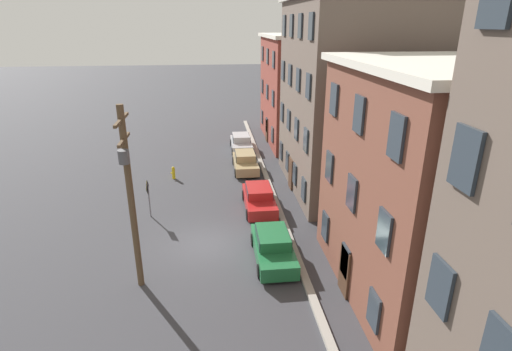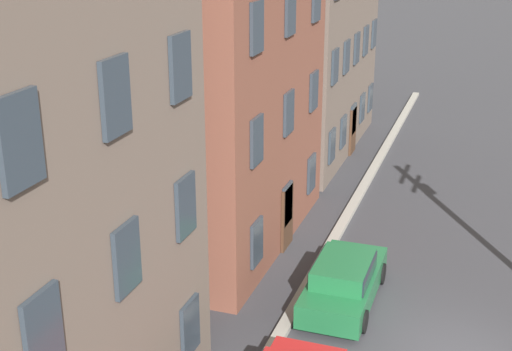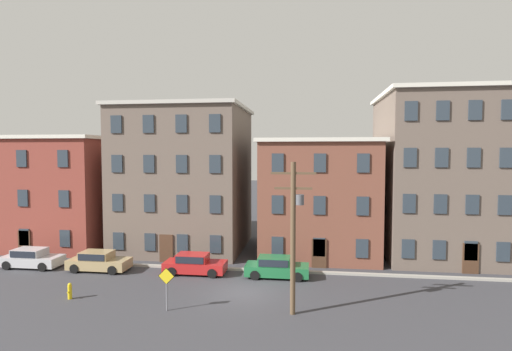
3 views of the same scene
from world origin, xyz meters
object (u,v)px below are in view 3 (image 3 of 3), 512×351
(fire_hydrant, at_px, (70,291))
(caution_sign, at_px, (166,282))
(car_silver, at_px, (31,258))
(car_red, at_px, (194,263))
(car_tan, at_px, (98,260))
(car_green, at_px, (276,266))
(utility_pole, at_px, (294,229))

(fire_hydrant, bearing_deg, caution_sign, -8.22)
(car_silver, xyz_separation_m, car_red, (12.70, 0.15, 0.00))
(car_tan, bearing_deg, car_red, 1.91)
(car_red, bearing_deg, car_green, -0.10)
(car_tan, distance_m, car_green, 13.11)
(car_red, xyz_separation_m, caution_sign, (0.44, -6.76, 0.85))
(car_red, bearing_deg, car_tan, -178.09)
(caution_sign, xyz_separation_m, fire_hydrant, (-6.34, 0.92, -1.11))
(car_green, bearing_deg, car_silver, -179.58)
(car_tan, height_order, car_green, same)
(car_silver, distance_m, fire_hydrant, 8.88)
(car_green, distance_m, utility_pole, 7.51)
(car_red, height_order, utility_pole, utility_pole)
(car_red, bearing_deg, utility_pole, -40.41)
(car_tan, height_order, utility_pole, utility_pole)
(car_tan, bearing_deg, fire_hydrant, -76.73)
(car_silver, height_order, fire_hydrant, car_silver)
(utility_pole, distance_m, fire_hydrant, 13.90)
(car_silver, relative_size, car_green, 1.00)
(car_tan, bearing_deg, car_silver, 179.01)
(utility_pole, bearing_deg, car_red, 139.59)
(fire_hydrant, bearing_deg, car_red, 44.72)
(car_silver, height_order, caution_sign, caution_sign)
(car_red, height_order, caution_sign, caution_sign)
(caution_sign, height_order, utility_pole, utility_pole)
(car_silver, distance_m, utility_pole, 21.34)
(car_tan, relative_size, fire_hydrant, 4.58)
(car_red, distance_m, utility_pole, 10.42)
(car_tan, relative_size, caution_sign, 1.83)
(caution_sign, height_order, fire_hydrant, caution_sign)
(car_silver, bearing_deg, car_tan, -0.99)
(car_silver, xyz_separation_m, fire_hydrant, (6.80, -5.69, -0.27))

